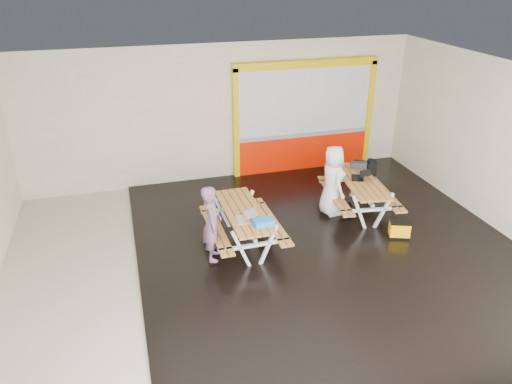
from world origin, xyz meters
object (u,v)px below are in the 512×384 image
object	(u,v)px
picnic_table_left	(243,219)
laptop_left	(246,217)
person_left	(212,223)
dark_case	(343,209)
fluke_bag	(399,229)
toolbox	(359,165)
blue_pouch	(263,222)
laptop_right	(360,176)
backpack	(370,168)
person_right	(332,181)
picnic_table_right	(360,188)

from	to	relation	value
picnic_table_left	laptop_left	bearing A→B (deg)	-97.26
person_left	dark_case	world-z (taller)	person_left
fluke_bag	toolbox	bearing A→B (deg)	91.05
laptop_left	picnic_table_left	bearing A→B (deg)	82.74
laptop_left	fluke_bag	size ratio (longest dim) A/B	0.81
picnic_table_left	person_left	bearing A→B (deg)	-150.04
blue_pouch	fluke_bag	world-z (taller)	blue_pouch
laptop_right	blue_pouch	xyz separation A→B (m)	(-2.70, -1.41, -0.01)
toolbox	fluke_bag	distance (m)	2.04
picnic_table_left	backpack	distance (m)	3.77
person_right	laptop_right	world-z (taller)	person_right
picnic_table_right	person_left	xyz separation A→B (m)	(-3.60, -1.08, 0.22)
picnic_table_left	dark_case	distance (m)	2.70
toolbox	dark_case	world-z (taller)	toolbox
dark_case	backpack	bearing A→B (deg)	34.52
toolbox	backpack	distance (m)	0.40
person_right	toolbox	bearing A→B (deg)	-59.47
person_right	laptop_left	distance (m)	2.55
laptop_right	backpack	bearing A→B (deg)	46.30
picnic_table_left	laptop_right	world-z (taller)	laptop_right
laptop_left	dark_case	bearing A→B (deg)	23.08
picnic_table_right	person_right	size ratio (longest dim) A/B	1.39
person_left	person_right	bearing A→B (deg)	-58.15
toolbox	picnic_table_right	bearing A→B (deg)	-112.42
laptop_left	laptop_right	bearing A→B (deg)	21.10
toolbox	backpack	size ratio (longest dim) A/B	0.95
person_right	fluke_bag	xyz separation A→B (m)	(0.95, -1.36, -0.64)
person_left	backpack	bearing A→B (deg)	-56.53
picnic_table_right	fluke_bag	distance (m)	1.39
picnic_table_right	person_left	world-z (taller)	person_left
laptop_left	picnic_table_right	bearing A→B (deg)	19.88
person_left	blue_pouch	xyz separation A→B (m)	(0.93, -0.24, 0.02)
laptop_left	person_right	bearing A→B (deg)	26.34
person_left	laptop_left	distance (m)	0.66
blue_pouch	backpack	distance (m)	3.88
laptop_right	picnic_table_right	bearing A→B (deg)	-108.87
picnic_table_left	blue_pouch	xyz separation A→B (m)	(0.21, -0.65, 0.25)
toolbox	dark_case	bearing A→B (deg)	-135.52
person_right	laptop_right	distance (m)	0.68
blue_pouch	dark_case	world-z (taller)	blue_pouch
dark_case	person_right	bearing A→B (deg)	176.08
laptop_right	dark_case	world-z (taller)	laptop_right
picnic_table_left	toolbox	xyz separation A→B (m)	(3.15, 1.30, 0.28)
laptop_left	person_left	bearing A→B (deg)	-178.19
picnic_table_left	person_left	xyz separation A→B (m)	(-0.71, -0.41, 0.23)
backpack	blue_pouch	bearing A→B (deg)	-148.35
picnic_table_right	laptop_left	bearing A→B (deg)	-160.12
blue_pouch	fluke_bag	xyz separation A→B (m)	(2.97, 0.03, -0.65)
blue_pouch	toolbox	world-z (taller)	toolbox
dark_case	blue_pouch	bearing A→B (deg)	-149.59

